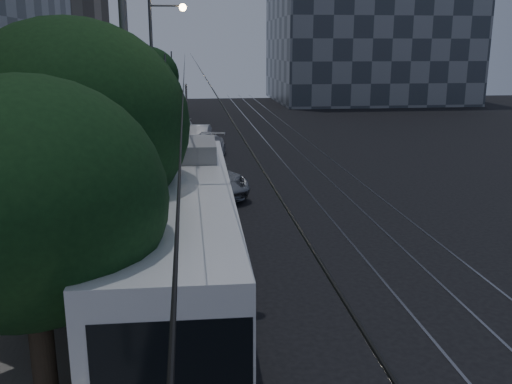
{
  "coord_description": "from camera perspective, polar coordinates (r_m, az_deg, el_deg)",
  "views": [
    {
      "loc": [
        -3.77,
        -13.98,
        6.62
      ],
      "look_at": [
        -1.55,
        4.43,
        1.84
      ],
      "focal_mm": 40.0,
      "sensor_mm": 36.0,
      "label": 1
    }
  ],
  "objects": [
    {
      "name": "pickup_silver",
      "position": [
        26.18,
        -5.39,
        1.56
      ],
      "size": [
        4.59,
        6.36,
        1.61
      ],
      "primitive_type": "imported",
      "rotation": [
        0.0,
        0.0,
        0.37
      ],
      "color": "gray",
      "rests_on": "ground"
    },
    {
      "name": "streetlamp_near",
      "position": [
        14.29,
        -11.14,
        10.07
      ],
      "size": [
        2.26,
        0.44,
        9.21
      ],
      "color": "#5E5F61",
      "rests_on": "ground"
    },
    {
      "name": "tree_0",
      "position": [
        10.35,
        -21.9,
        -0.96
      ],
      "size": [
        4.76,
        4.76,
        6.21
      ],
      "color": "#2F231A",
      "rests_on": "ground"
    },
    {
      "name": "tree_3",
      "position": [
        35.54,
        -11.43,
        10.08
      ],
      "size": [
        4.03,
        4.03,
        5.92
      ],
      "color": "#2F231A",
      "rests_on": "ground"
    },
    {
      "name": "overhead_wires",
      "position": [
        34.15,
        -8.97,
        8.99
      ],
      "size": [
        2.23,
        90.0,
        6.0
      ],
      "color": "black",
      "rests_on": "ground"
    },
    {
      "name": "ground",
      "position": [
        15.92,
        7.61,
        -10.25
      ],
      "size": [
        120.0,
        120.0,
        0.0
      ],
      "primitive_type": "plane",
      "color": "black",
      "rests_on": "ground"
    },
    {
      "name": "car_white_a",
      "position": [
        30.57,
        -7.73,
        3.02
      ],
      "size": [
        2.13,
        3.89,
        1.26
      ],
      "primitive_type": "imported",
      "rotation": [
        0.0,
        0.0,
        -0.18
      ],
      "color": "silver",
      "rests_on": "ground"
    },
    {
      "name": "tree_2",
      "position": [
        28.21,
        -12.56,
        9.27
      ],
      "size": [
        4.83,
        4.83,
        6.42
      ],
      "color": "#2F231A",
      "rests_on": "ground"
    },
    {
      "name": "tree_4",
      "position": [
        38.17,
        -11.71,
        10.74
      ],
      "size": [
        3.84,
        3.84,
        6.1
      ],
      "color": "#2F231A",
      "rests_on": "ground"
    },
    {
      "name": "tree_5",
      "position": [
        47.57,
        -10.96,
        11.29
      ],
      "size": [
        5.31,
        5.31,
        6.59
      ],
      "color": "#2F231A",
      "rests_on": "ground"
    },
    {
      "name": "car_white_c",
      "position": [
        38.94,
        -5.81,
        5.61
      ],
      "size": [
        2.01,
        4.27,
        1.35
      ],
      "primitive_type": "imported",
      "rotation": [
        0.0,
        0.0,
        -0.15
      ],
      "color": "white",
      "rests_on": "ground"
    },
    {
      "name": "sidewalk",
      "position": [
        34.8,
        -12.91,
        3.25
      ],
      "size": [
        5.0,
        90.0,
        0.15
      ],
      "primitive_type": "cube",
      "color": "gray",
      "rests_on": "ground"
    },
    {
      "name": "streetlamp_far",
      "position": [
        35.91,
        -9.7,
        12.68
      ],
      "size": [
        2.27,
        0.44,
        9.27
      ],
      "color": "#5E5F61",
      "rests_on": "ground"
    },
    {
      "name": "tram_rails",
      "position": [
        35.18,
        3.53,
        3.6
      ],
      "size": [
        4.52,
        90.0,
        0.02
      ],
      "color": "gray",
      "rests_on": "ground"
    },
    {
      "name": "tree_1",
      "position": [
        14.37,
        -17.96,
        6.31
      ],
      "size": [
        5.63,
        5.63,
        7.3
      ],
      "color": "#2F231A",
      "rests_on": "ground"
    },
    {
      "name": "trolleybus",
      "position": [
        14.75,
        -7.79,
        -4.83
      ],
      "size": [
        2.92,
        13.02,
        5.63
      ],
      "rotation": [
        0.0,
        0.0,
        -0.02
      ],
      "color": "silver",
      "rests_on": "ground"
    },
    {
      "name": "car_white_d",
      "position": [
        46.77,
        -7.52,
        7.06
      ],
      "size": [
        1.96,
        4.2,
        1.39
      ],
      "primitive_type": "imported",
      "rotation": [
        0.0,
        0.0,
        0.08
      ],
      "color": "#B2B2B6",
      "rests_on": "ground"
    },
    {
      "name": "car_white_b",
      "position": [
        34.38,
        -5.1,
        4.43
      ],
      "size": [
        2.98,
        4.93,
        1.34
      ],
      "primitive_type": "imported",
      "rotation": [
        0.0,
        0.0,
        -0.26
      ],
      "color": "silver",
      "rests_on": "ground"
    }
  ]
}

